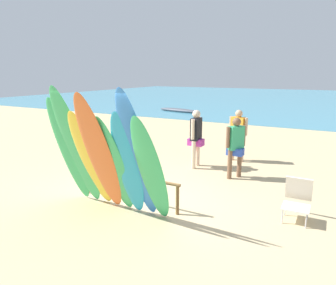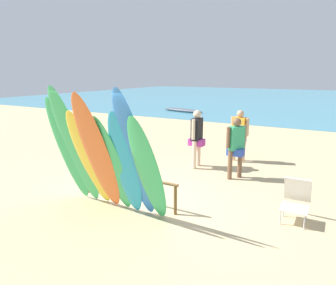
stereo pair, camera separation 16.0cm
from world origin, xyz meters
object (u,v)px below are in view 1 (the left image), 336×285
Objects in this scene: surfboard_teal_5 at (128,166)px; distant_boat at (179,110)px; surfboard_green_4 at (114,166)px; beachgoer_midbeach at (238,132)px; surfboard_orange_3 at (100,155)px; beachgoer_near_rack at (196,135)px; beachgoer_by_water at (236,144)px; surfboard_yellow_2 at (91,160)px; surfboard_green_0 at (69,152)px; surfboard_rack at (128,181)px; surfboard_blue_6 at (138,157)px; surfboard_green_1 at (77,149)px; surfboard_green_7 at (151,171)px; beach_chair_red at (297,198)px.

surfboard_teal_5 is 17.09m from distant_boat.
surfboard_green_4 reaches higher than beachgoer_midbeach.
surfboard_orange_3 reaches higher than beachgoer_near_rack.
beachgoer_near_rack reaches higher than beachgoer_midbeach.
beachgoer_midbeach is at bearing -131.77° from beachgoer_by_water.
beachgoer_by_water is at bearing -57.45° from distant_boat.
surfboard_yellow_2 reaches higher than beachgoer_midbeach.
surfboard_green_0 is at bearing -2.55° from beachgoer_by_water.
surfboard_rack is 0.91× the size of surfboard_blue_6.
surfboard_teal_5 is at bearing 0.68° from beachgoer_near_rack.
surfboard_green_0 is (-1.01, -0.67, 0.69)m from surfboard_rack.
surfboard_green_1 is 1.74m from surfboard_green_7.
surfboard_green_4 is 16.95m from distant_boat.
beachgoer_near_rack is (-0.50, 3.85, -0.30)m from surfboard_blue_6.
surfboard_green_7 is at bearing -0.20° from surfboard_yellow_2.
surfboard_teal_5 is 1.38× the size of beachgoer_midbeach.
surfboard_teal_5 is (1.48, 0.04, -0.10)m from surfboard_green_0.
surfboard_green_4 reaches higher than distant_boat.
beachgoer_near_rack is (0.65, 3.83, -0.08)m from surfboard_yellow_2.
surfboard_green_7 is at bearing -65.14° from distant_boat.
surfboard_yellow_2 is 1.40× the size of beachgoer_midbeach.
surfboard_rack is 3.22m from beachgoer_near_rack.
surfboard_green_1 is 16.76m from distant_boat.
surfboard_yellow_2 is 1.05× the size of surfboard_green_4.
surfboard_orange_3 is at bearing -97.88° from surfboard_rack.
beachgoer_near_rack is (0.22, 3.17, 0.50)m from surfboard_rack.
surfboard_rack is 0.90× the size of surfboard_green_1.
surfboard_rack is 1.09× the size of surfboard_teal_5.
surfboard_green_1 reaches higher than beach_chair_red.
beachgoer_midbeach is at bearing 141.13° from beachgoer_near_rack.
surfboard_green_1 is at bearing -97.72° from beachgoer_midbeach.
surfboard_green_0 is at bearing -71.46° from distant_boat.
surfboard_green_1 reaches higher than surfboard_yellow_2.
surfboard_yellow_2 is at bearing -123.22° from surfboard_rack.
beachgoer_near_rack is (0.95, 3.91, -0.30)m from surfboard_green_1.
distant_boat is at bearing 107.93° from surfboard_teal_5.
beach_chair_red is (2.21, -3.47, -0.53)m from beachgoer_midbeach.
distant_boat is (-5.85, 15.70, -0.96)m from surfboard_yellow_2.
surfboard_green_7 is (1.00, -0.67, 0.57)m from surfboard_rack.
surfboard_green_4 is 0.80× the size of surfboard_blue_6.
surfboard_rack is at bearing -92.24° from beachgoer_midbeach.
surfboard_green_1 reaches higher than surfboard_green_4.
surfboard_blue_6 is (1.45, 0.06, -0.00)m from surfboard_green_1.
surfboard_teal_5 is 1.39× the size of beachgoer_by_water.
surfboard_green_7 is at bearing -9.55° from surfboard_teal_5.
surfboard_green_1 is at bearing -165.60° from surfboard_yellow_2.
beachgoer_near_rack reaches higher than surfboard_rack.
surfboard_green_7 is at bearing -79.46° from beachgoer_midbeach.
surfboard_green_0 is at bearing 170.34° from surfboard_orange_3.
surfboard_teal_5 reaches higher than beachgoer_near_rack.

